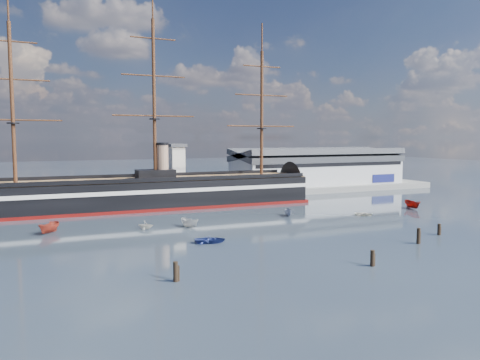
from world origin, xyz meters
name	(u,v)px	position (x,y,z in m)	size (l,w,h in m)	color
ground	(205,217)	(0.00, 40.00, 0.00)	(600.00, 600.00, 0.00)	#222B37
quay	(196,197)	(10.00, 76.00, 0.00)	(180.00, 18.00, 2.00)	slate
warehouse	(317,167)	(58.00, 80.00, 7.98)	(63.00, 21.00, 11.60)	#B7BABC
quay_tower	(177,168)	(3.00, 73.00, 9.75)	(5.00, 5.00, 15.00)	silver
warship	(142,193)	(-10.68, 60.00, 4.04)	(113.04, 18.13, 53.94)	black
motorboat_a	(190,227)	(-7.38, 29.10, 0.00)	(5.99, 2.20, 2.40)	silver
motorboat_b	(210,243)	(-8.59, 13.70, 0.00)	(3.50, 1.40, 1.63)	navy
motorboat_c	(288,216)	(18.78, 33.07, 0.00)	(5.26, 1.93, 2.10)	slate
motorboat_d	(146,229)	(-16.28, 31.14, 0.00)	(5.28, 2.29, 1.94)	silver
motorboat_e	(364,216)	(35.57, 25.92, 0.00)	(2.69, 1.08, 1.26)	silver
motorboat_f	(412,209)	(54.70, 29.65, 0.00)	(6.99, 2.56, 2.80)	maroon
motorboat_g	(49,233)	(-34.62, 34.62, 0.00)	(6.60, 2.42, 2.64)	maroon
piling_near_left	(176,282)	(-20.68, -5.69, 0.00)	(0.64, 0.64, 3.38)	black
piling_near_mid	(372,266)	(7.80, -10.34, 0.00)	(0.64, 0.64, 3.09)	black
piling_near_right	(418,244)	(24.99, -2.10, 0.00)	(0.64, 0.64, 3.53)	black
piling_far_right	(439,235)	(34.33, 1.94, 0.00)	(0.64, 0.64, 2.90)	black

